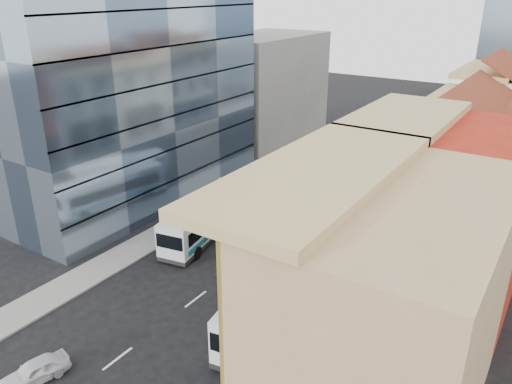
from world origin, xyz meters
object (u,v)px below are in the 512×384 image
Objects in this scene: bus_left_near at (205,217)px; bus_right at (271,296)px; office_tower at (120,42)px; shophouse_tan at (389,319)px; bus_left_far at (264,210)px; sedan_left at (35,371)px.

bus_left_near is 0.97× the size of bus_right.
bus_left_near is at bearing 139.10° from bus_right.
office_tower reaches higher than bus_right.
shophouse_tan is 22.33m from bus_left_far.
shophouse_tan is 10.23m from bus_right.
office_tower is (-31.00, 14.00, 9.00)m from shophouse_tan.
office_tower reaches higher than shophouse_tan.
shophouse_tan reaches higher than bus_left_near.
shophouse_tan is 18.85m from sedan_left.
shophouse_tan is 3.84× the size of sedan_left.
bus_left_near is at bearing -147.33° from bus_left_far.
shophouse_tan is 1.39× the size of bus_left_far.
shophouse_tan is at bearing 38.33° from sedan_left.
shophouse_tan is at bearing -32.79° from bus_right.
office_tower is at bearing 137.57° from sedan_left.
shophouse_tan is 35.19m from office_tower.
office_tower is 29.77m from sedan_left.
sedan_left is (14.61, -21.59, -14.38)m from office_tower.
bus_left_near reaches higher than bus_left_far.
office_tower is at bearing 147.24° from bus_right.
office_tower is at bearing 163.65° from bus_left_far.
bus_left_far is 2.77× the size of sedan_left.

